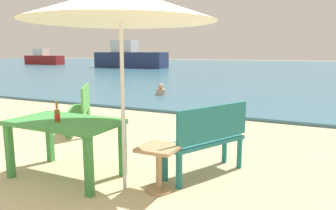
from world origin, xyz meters
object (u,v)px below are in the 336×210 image
at_px(beer_bottle_amber, 57,115).
at_px(bench_teal_center, 208,136).
at_px(patio_umbrella, 121,5).
at_px(boat_barge, 130,58).
at_px(side_table_wood, 159,162).
at_px(swimmer_person, 161,90).
at_px(picnic_table_green, 65,128).
at_px(bench_green_left, 81,105).
at_px(boat_fishing_trawler, 44,59).

height_order(beer_bottle_amber, bench_teal_center, beer_bottle_amber).
relative_size(patio_umbrella, boat_barge, 0.32).
relative_size(patio_umbrella, bench_teal_center, 1.87).
height_order(side_table_wood, swimmer_person, side_table_wood).
xyz_separation_m(picnic_table_green, side_table_wood, (1.28, 0.13, -0.30)).
height_order(picnic_table_green, bench_green_left, bench_green_left).
bearing_deg(beer_bottle_amber, swimmer_person, 106.92).
height_order(patio_umbrella, bench_green_left, patio_umbrella).
relative_size(patio_umbrella, boat_fishing_trawler, 0.45).
bearing_deg(boat_fishing_trawler, picnic_table_green, -43.06).
bearing_deg(side_table_wood, patio_umbrella, -156.64).
xyz_separation_m(picnic_table_green, bench_green_left, (-1.41, 1.95, -0.11)).
height_order(swimmer_person, boat_fishing_trawler, boat_fishing_trawler).
distance_m(picnic_table_green, side_table_wood, 1.32).
distance_m(bench_green_left, swimmer_person, 5.24).
relative_size(side_table_wood, swimmer_person, 1.32).
relative_size(bench_teal_center, boat_fishing_trawler, 0.24).
xyz_separation_m(picnic_table_green, boat_barge, (-13.61, 23.22, 0.37)).
height_order(side_table_wood, boat_fishing_trawler, boat_fishing_trawler).
xyz_separation_m(boat_fishing_trawler, boat_barge, (13.70, -2.30, 0.27)).
distance_m(beer_bottle_amber, bench_teal_center, 1.92).
height_order(patio_umbrella, boat_barge, boat_barge).
xyz_separation_m(side_table_wood, bench_teal_center, (0.38, 0.68, 0.19)).
height_order(bench_teal_center, boat_barge, boat_barge).
relative_size(beer_bottle_amber, bench_green_left, 0.22).
height_order(patio_umbrella, bench_teal_center, patio_umbrella).
relative_size(beer_bottle_amber, swimmer_person, 0.65).
xyz_separation_m(patio_umbrella, bench_green_left, (-2.32, 1.98, -1.58)).
distance_m(side_table_wood, boat_fishing_trawler, 38.24).
relative_size(picnic_table_green, boat_fishing_trawler, 0.27).
bearing_deg(boat_fishing_trawler, boat_barge, -9.52).
bearing_deg(boat_fishing_trawler, patio_umbrella, -42.16).
distance_m(picnic_table_green, patio_umbrella, 1.73).
distance_m(bench_teal_center, bench_green_left, 3.27).
bearing_deg(bench_green_left, bench_teal_center, -20.42).
distance_m(beer_bottle_amber, boat_fishing_trawler, 37.49).
bearing_deg(bench_green_left, picnic_table_green, -54.15).
xyz_separation_m(bench_green_left, boat_barge, (-12.20, 21.27, 0.48)).
bearing_deg(swimmer_person, bench_green_left, -81.37).
height_order(bench_teal_center, boat_fishing_trawler, boat_fishing_trawler).
bearing_deg(beer_bottle_amber, bench_green_left, 124.25).
xyz_separation_m(picnic_table_green, bench_teal_center, (1.66, 0.81, -0.11)).
bearing_deg(bench_green_left, beer_bottle_amber, -55.75).
distance_m(beer_bottle_amber, swimmer_person, 7.62).
distance_m(boat_fishing_trawler, boat_barge, 13.90).
relative_size(bench_green_left, boat_barge, 0.17).
bearing_deg(swimmer_person, beer_bottle_amber, -73.08).
bearing_deg(patio_umbrella, swimmer_person, 113.46).
bearing_deg(boat_barge, bench_green_left, -60.16).
height_order(beer_bottle_amber, patio_umbrella, patio_umbrella).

